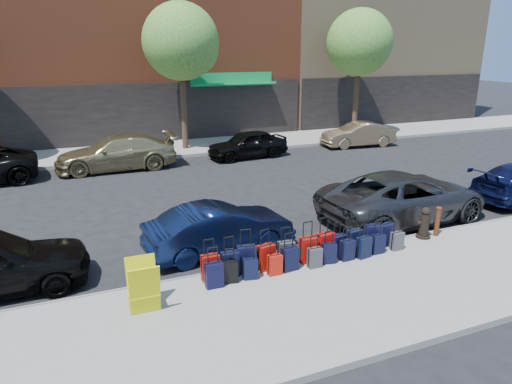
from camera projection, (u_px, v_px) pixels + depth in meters
name	position (u px, v px, depth m)	size (l,w,h in m)	color
ground	(238.00, 207.00, 15.64)	(120.00, 120.00, 0.00)	black
sidewalk_near	(341.00, 297.00, 9.88)	(60.00, 4.00, 0.15)	gray
sidewalk_far	(174.00, 148.00, 24.44)	(60.00, 4.00, 0.15)	gray
curb_near	(299.00, 259.00, 11.66)	(60.00, 0.08, 0.15)	gray
curb_far	(183.00, 156.00, 22.66)	(60.00, 0.08, 0.15)	gray
tree_center	(184.00, 44.00, 22.62)	(3.80, 3.80, 7.27)	black
tree_right	(361.00, 44.00, 26.40)	(3.80, 3.80, 7.27)	black
suitcase_front_0	(210.00, 267.00, 10.36)	(0.41, 0.23, 0.99)	maroon
suitcase_front_1	(230.00, 264.00, 10.53)	(0.40, 0.22, 0.97)	black
suitcase_front_2	(246.00, 259.00, 10.72)	(0.47, 0.31, 1.06)	black
suitcase_front_3	(266.00, 257.00, 10.86)	(0.45, 0.31, 1.01)	maroon
suitcase_front_4	(286.00, 253.00, 11.12)	(0.41, 0.25, 0.95)	#37373C
suitcase_front_5	(308.00, 249.00, 11.24)	(0.44, 0.25, 1.04)	#930E09
suitcase_front_6	(325.00, 245.00, 11.47)	(0.48, 0.31, 1.06)	#A60B0A
suitcase_front_7	(338.00, 245.00, 11.60)	(0.40, 0.27, 0.89)	black
suitcase_front_8	(354.00, 241.00, 11.83)	(0.42, 0.26, 0.95)	black
suitcase_front_9	(373.00, 236.00, 12.00)	(0.46, 0.28, 1.06)	black
suitcase_front_10	(386.00, 235.00, 12.16)	(0.45, 0.30, 1.00)	black
suitcase_back_0	(214.00, 275.00, 10.06)	(0.40, 0.24, 0.93)	black
suitcase_back_1	(230.00, 272.00, 10.27)	(0.37, 0.25, 0.81)	black
suitcase_back_2	(250.00, 269.00, 10.43)	(0.36, 0.25, 0.79)	black
suitcase_back_3	(275.00, 265.00, 10.63)	(0.34, 0.21, 0.79)	#AE180B
suitcase_back_4	(290.00, 259.00, 10.83)	(0.41, 0.27, 0.93)	black
suitcase_back_5	(315.00, 257.00, 10.99)	(0.34, 0.20, 0.80)	#39393E
suitcase_back_6	(329.00, 253.00, 11.20)	(0.38, 0.26, 0.82)	black
suitcase_back_7	(347.00, 250.00, 11.36)	(0.37, 0.23, 0.84)	black
suitcase_back_8	(364.00, 247.00, 11.49)	(0.40, 0.27, 0.88)	black
suitcase_back_9	(378.00, 244.00, 11.74)	(0.35, 0.21, 0.82)	black
suitcase_back_10	(397.00, 241.00, 11.95)	(0.34, 0.21, 0.79)	#3D3D43
fire_hydrant	(424.00, 224.00, 12.67)	(0.46, 0.40, 0.89)	black
bollard	(437.00, 221.00, 12.79)	(0.15, 0.15, 0.84)	#38190C
display_rack	(143.00, 287.00, 9.08)	(0.61, 0.67, 1.08)	yellow
car_near_1	(220.00, 229.00, 12.08)	(1.38, 3.95, 1.30)	#0D183B
car_near_2	(404.00, 197.00, 14.29)	(2.56, 5.55, 1.54)	#363639
car_far_1	(117.00, 153.00, 20.32)	(2.13, 5.24, 1.52)	#97895C
car_far_2	(248.00, 144.00, 22.51)	(1.60, 3.98, 1.35)	black
car_far_3	(358.00, 134.00, 25.10)	(1.40, 4.03, 1.33)	#937D5A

